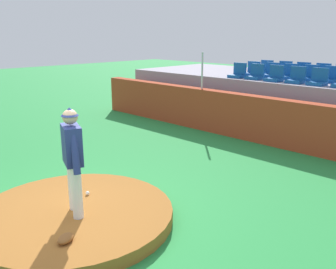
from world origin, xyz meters
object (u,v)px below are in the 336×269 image
fielding_glove (66,238)px  stadium_chair_8 (271,73)px  stadium_chair_2 (275,76)px  pitcher (73,154)px  stadium_chair_10 (310,76)px  stadium_chair_16 (302,72)px  stadium_chair_15 (284,71)px  stadium_chair_4 (318,80)px  stadium_chair_3 (296,78)px  stadium_chair_11 (331,77)px  baseball (88,193)px  stadium_chair_0 (238,73)px  stadium_chair_1 (256,74)px  stadium_chair_9 (289,74)px  stadium_chair_14 (265,69)px  stadium_chair_17 (322,74)px  stadium_chair_7 (252,71)px

fielding_glove → stadium_chair_8: 9.73m
fielding_glove → stadium_chair_2: size_ratio=0.60×
pitcher → stadium_chair_10: stadium_chair_10 is taller
fielding_glove → stadium_chair_16: bearing=159.4°
stadium_chair_2 → stadium_chair_15: size_ratio=1.00×
stadium_chair_15 → stadium_chair_4: bearing=138.7°
stadium_chair_3 → stadium_chair_11: bearing=-128.2°
pitcher → baseball: bearing=153.8°
stadium_chair_0 → stadium_chair_3: bearing=-178.9°
stadium_chair_1 → stadium_chair_2: same height
stadium_chair_0 → stadium_chair_8: same height
pitcher → stadium_chair_0: stadium_chair_0 is taller
stadium_chair_16 → baseball: bearing=92.0°
baseball → stadium_chair_3: size_ratio=0.15×
stadium_chair_10 → stadium_chair_11: bearing=178.4°
stadium_chair_2 → stadium_chair_16: (0.02, 1.80, 0.00)m
stadium_chair_9 → stadium_chair_14: 1.72m
baseball → stadium_chair_1: bearing=98.3°
baseball → stadium_chair_9: size_ratio=0.15×
stadium_chair_8 → stadium_chair_9: 0.68m
stadium_chair_11 → stadium_chair_4: bearing=89.1°
fielding_glove → stadium_chair_2: stadium_chair_2 is taller
stadium_chair_1 → stadium_chair_17: size_ratio=1.00×
baseball → stadium_chair_16: 9.24m
fielding_glove → stadium_chair_4: bearing=152.1°
stadium_chair_0 → stadium_chair_7: size_ratio=1.00×
fielding_glove → stadium_chair_15: bearing=163.2°
stadium_chair_15 → stadium_chair_3: bearing=127.5°
pitcher → stadium_chair_4: stadium_chair_4 is taller
stadium_chair_4 → stadium_chair_10: 1.11m
stadium_chair_7 → stadium_chair_14: 0.92m
stadium_chair_16 → stadium_chair_17: (0.70, -0.00, 0.00)m
stadium_chair_7 → stadium_chair_11: size_ratio=1.00×
fielding_glove → stadium_chair_14: bearing=167.2°
stadium_chair_3 → stadium_chair_17: bearing=-90.8°
stadium_chair_11 → stadium_chair_17: 1.10m
stadium_chair_1 → stadium_chair_2: (0.72, -0.03, 0.00)m
stadium_chair_2 → baseball: bearing=92.7°
pitcher → stadium_chair_8: bearing=121.3°
stadium_chair_7 → stadium_chair_9: (1.43, -0.01, 0.00)m
stadium_chair_15 → stadium_chair_16: same height
stadium_chair_11 → stadium_chair_9: bearing=1.1°
stadium_chair_0 → stadium_chair_7: bearing=-88.8°
stadium_chair_2 → stadium_chair_1: bearing=-2.3°
stadium_chair_1 → stadium_chair_14: bearing=-68.4°
stadium_chair_15 → stadium_chair_17: same height
stadium_chair_3 → stadium_chair_15: 2.27m
stadium_chair_7 → stadium_chair_17: (2.15, 0.89, 0.00)m
stadium_chair_7 → stadium_chair_14: (-0.01, 0.92, 0.00)m
stadium_chair_8 → stadium_chair_16: same height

